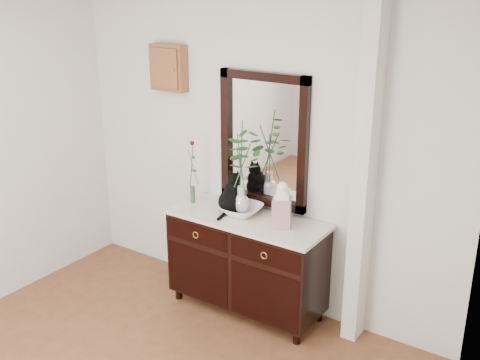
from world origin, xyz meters
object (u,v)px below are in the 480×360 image
Objects in this scene: cat at (231,193)px; lotus_bowl at (241,210)px; sideboard at (247,259)px; ginger_jar at (282,204)px.

lotus_bowl is (0.10, -0.00, -0.12)m from cat.
cat is at bearing 171.14° from sideboard.
ginger_jar is at bearing -13.70° from cat.
lotus_bowl is 0.88× the size of ginger_jar.
sideboard is 0.42m from lotus_bowl.
ginger_jar is (0.32, -0.01, 0.57)m from sideboard.
cat is at bearing 179.54° from lotus_bowl.
cat is 0.50m from ginger_jar.
cat reaches higher than sideboard.
cat is 0.98× the size of lotus_bowl.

